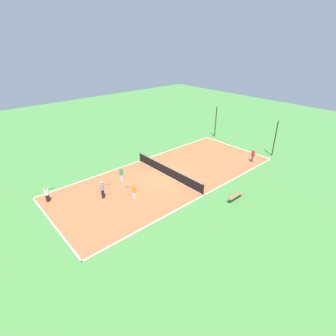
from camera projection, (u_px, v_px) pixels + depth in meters
ground_plane at (168, 176)px, 26.18m from camera, size 80.00×80.00×0.00m
court_surface at (168, 176)px, 26.17m from camera, size 9.61×22.90×0.02m
tennis_net at (168, 171)px, 25.92m from camera, size 9.41×0.10×1.07m
bench at (236, 196)px, 22.20m from camera, size 0.36×1.76×0.45m
player_near_white at (47, 194)px, 21.79m from camera, size 0.53×0.98×1.35m
player_center_orange at (134, 190)px, 22.27m from camera, size 0.94×0.84×1.38m
player_far_green at (121, 173)px, 24.97m from camera, size 0.42×0.42×1.40m
player_baseline_gray at (102, 188)px, 22.19m from camera, size 0.66×0.99×1.64m
player_coach_red at (253, 155)px, 28.79m from camera, size 0.74×0.98×1.42m
tennis_ball_midcourt at (201, 147)px, 32.80m from camera, size 0.07×0.07×0.07m
tennis_ball_near_net at (218, 156)px, 30.39m from camera, size 0.07×0.07×0.07m
tennis_ball_right_alley at (161, 195)px, 22.91m from camera, size 0.07×0.07×0.07m
tennis_ball_far_baseline at (121, 172)px, 26.74m from camera, size 0.07×0.07×0.07m
fence_post_back_left at (216, 122)px, 35.51m from camera, size 0.12×0.12×4.16m
fence_post_back_right at (275, 139)px, 29.78m from camera, size 0.12×0.12×4.16m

